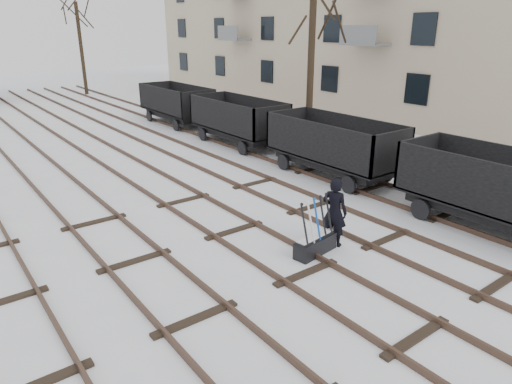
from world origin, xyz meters
TOP-DOWN VIEW (x-y plane):
  - ground at (0.00, 0.00)m, footprint 120.00×120.00m
  - tracks at (-0.00, 13.67)m, footprint 13.90×52.00m
  - ground_frame at (0.90, 0.63)m, footprint 1.35×0.61m
  - worker at (1.65, 0.73)m, footprint 0.67×0.80m
  - freight_wagon_a at (6.00, -1.43)m, footprint 2.20×5.50m
  - freight_wagon_b at (6.00, 4.97)m, footprint 2.20×5.50m
  - freight_wagon_c at (6.00, 11.37)m, footprint 2.20×5.50m
  - freight_wagon_d at (6.00, 17.77)m, footprint 2.20×5.50m
  - tree_near at (7.62, 8.09)m, footprint 0.30×0.30m
  - tree_far_right at (5.82, 34.10)m, footprint 0.30×0.30m

SIDE VIEW (x-z plane):
  - ground at x=0.00m, z-range 0.00..0.00m
  - tracks at x=0.00m, z-range -0.01..0.16m
  - ground_frame at x=0.90m, z-range -0.46..1.03m
  - freight_wagon_a at x=6.00m, z-range -0.26..1.98m
  - freight_wagon_b at x=6.00m, z-range -0.26..1.98m
  - freight_wagon_c at x=6.00m, z-range -0.26..1.98m
  - freight_wagon_d at x=6.00m, z-range -0.26..1.98m
  - worker at x=1.65m, z-range 0.00..1.88m
  - tree_far_right at x=5.82m, z-range 0.00..7.46m
  - tree_near at x=7.62m, z-range 0.00..8.02m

